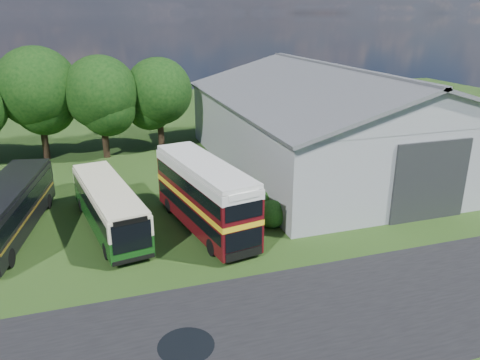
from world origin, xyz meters
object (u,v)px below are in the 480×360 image
object	(u,v)px
bus_maroon_double	(205,196)
bus_dark_single	(8,210)
bus_green_single	(109,206)
storage_shed	(334,115)

from	to	relation	value
bus_maroon_double	bus_dark_single	world-z (taller)	bus_maroon_double
bus_green_single	bus_maroon_double	xyz separation A→B (m)	(5.35, -1.58, 0.58)
storage_shed	bus_dark_single	world-z (taller)	storage_shed
bus_green_single	bus_maroon_double	world-z (taller)	bus_maroon_double
bus_green_single	bus_maroon_double	size ratio (longest dim) A/B	1.04
storage_shed	bus_green_single	distance (m)	20.21
bus_dark_single	bus_green_single	bearing A→B (deg)	0.43
storage_shed	bus_maroon_double	xyz separation A→B (m)	(-13.24, -9.03, -2.13)
storage_shed	bus_dark_single	size ratio (longest dim) A/B	2.26
storage_shed	bus_green_single	bearing A→B (deg)	-158.16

